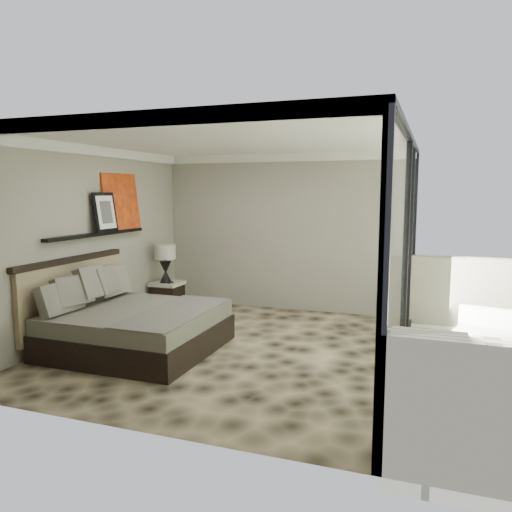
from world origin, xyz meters
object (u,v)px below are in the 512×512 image
(nightstand, at_px, (168,296))
(table_lamp, at_px, (165,258))
(lounger, at_px, (478,351))
(bed, at_px, (130,324))

(nightstand, bearing_deg, table_lamp, -67.71)
(nightstand, distance_m, lounger, 5.22)
(nightstand, bearing_deg, lounger, 6.05)
(nightstand, height_order, lounger, lounger)
(lounger, bearing_deg, table_lamp, -178.22)
(table_lamp, distance_m, lounger, 5.26)
(bed, bearing_deg, table_lamp, 107.33)
(bed, height_order, table_lamp, table_lamp)
(bed, distance_m, nightstand, 2.25)
(table_lamp, bearing_deg, bed, -72.67)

